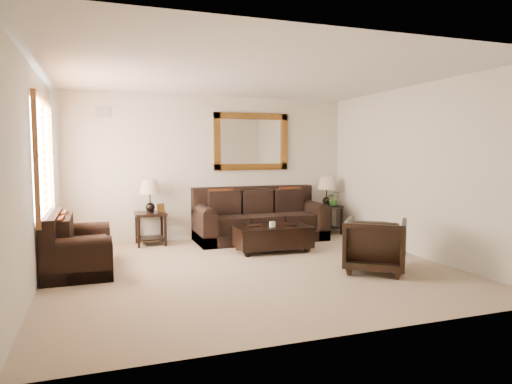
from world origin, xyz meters
name	(u,v)px	position (x,y,z in m)	size (l,w,h in m)	color
room	(252,173)	(0.00, 0.00, 1.35)	(5.51, 5.01, 2.71)	gray
window	(45,159)	(-2.70, 0.90, 1.55)	(0.07, 1.96, 1.66)	white
mirror	(251,142)	(0.84, 2.47, 1.85)	(1.50, 0.06, 1.10)	#523310
air_vent	(103,112)	(-1.90, 2.48, 2.35)	(0.25, 0.02, 0.18)	#999999
sofa	(259,221)	(0.84, 2.03, 0.36)	(2.40, 1.04, 0.98)	black
loveseat	(74,250)	(-2.35, 0.68, 0.30)	(0.87, 1.46, 0.82)	black
end_table_left	(150,202)	(-1.15, 2.19, 0.76)	(0.53, 0.53, 1.17)	black
end_table_right	(327,197)	(2.35, 2.20, 0.75)	(0.52, 0.52, 1.15)	black
coffee_table	(273,236)	(0.70, 0.97, 0.26)	(1.27, 0.72, 0.53)	black
armchair	(376,242)	(1.57, -0.68, 0.41)	(0.79, 0.74, 0.82)	black
potted_plant	(334,200)	(2.46, 2.10, 0.68)	(0.27, 0.30, 0.23)	#2B571D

